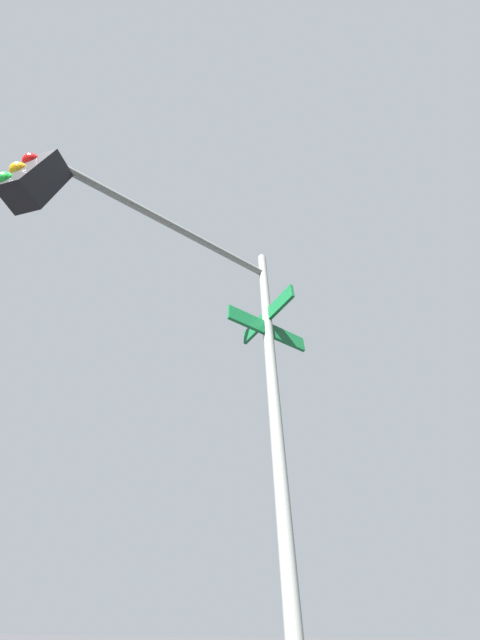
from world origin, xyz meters
TOP-DOWN VIEW (x-y plane):
  - traffic_signal_near at (-6.10, -5.89)m, footprint 2.54×2.58m

SIDE VIEW (x-z plane):
  - traffic_signal_near at x=-6.10m, z-range 1.17..6.77m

